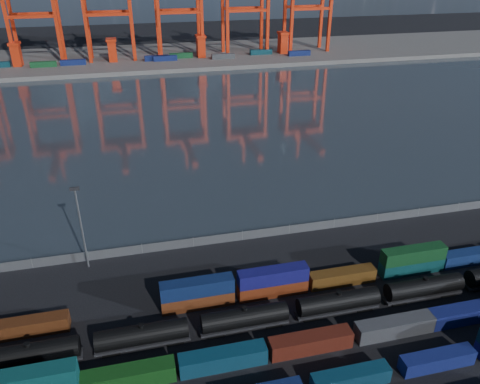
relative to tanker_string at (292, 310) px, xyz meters
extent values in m
plane|color=black|center=(-2.08, -3.60, -2.15)|extent=(700.00, 700.00, 0.00)
plane|color=#29333B|center=(-2.08, 101.40, -2.14)|extent=(700.00, 700.00, 0.00)
cube|color=#514F4C|center=(-2.08, 206.40, -1.15)|extent=(700.00, 70.00, 2.00)
cube|color=#0E344A|center=(3.64, -13.49, -0.96)|extent=(10.99, 2.24, 2.38)
cube|color=navy|center=(16.84, -13.49, -0.96)|extent=(10.99, 2.24, 2.38)
cube|color=#0D4746|center=(-37.89, -6.36, 1.91)|extent=(12.49, 2.54, 2.71)
cube|color=#124313|center=(-25.42, -6.36, -0.80)|extent=(12.49, 2.54, 2.71)
cube|color=#0E364C|center=(-12.46, -6.36, -0.80)|extent=(12.49, 2.54, 2.71)
cube|color=#521A10|center=(0.65, -6.36, -0.80)|extent=(12.49, 2.54, 2.71)
cube|color=#3E3F43|center=(14.27, -6.36, -0.80)|extent=(12.49, 2.54, 2.71)
cube|color=navy|center=(26.72, -6.36, -0.80)|extent=(12.49, 2.54, 2.71)
cube|color=#502610|center=(-40.12, 6.91, -0.85)|extent=(12.01, 2.44, 2.60)
cube|color=#642D14|center=(-13.94, 6.91, -0.85)|extent=(12.01, 2.44, 2.60)
cube|color=#0F204D|center=(-13.94, 6.91, 1.75)|extent=(12.01, 2.44, 2.60)
cube|color=maroon|center=(-1.08, 6.91, -0.85)|extent=(12.01, 2.44, 2.60)
cube|color=navy|center=(-1.08, 6.91, 1.75)|extent=(12.01, 2.44, 2.60)
cube|color=#5A3712|center=(11.68, 6.91, -0.85)|extent=(12.01, 2.44, 2.60)
cube|color=#0C3D40|center=(25.30, 6.91, -0.85)|extent=(12.01, 2.44, 2.60)
cube|color=#11421C|center=(25.30, 6.91, 1.75)|extent=(12.01, 2.44, 2.60)
cube|color=navy|center=(37.64, 6.91, -0.85)|extent=(12.01, 2.44, 2.60)
cylinder|color=black|center=(-38.75, 0.00, 0.23)|extent=(13.43, 2.99, 2.99)
cylinder|color=black|center=(-38.75, 0.00, 1.88)|extent=(0.83, 0.83, 0.52)
cube|color=black|center=(-38.75, 0.00, -1.43)|extent=(13.94, 2.07, 0.41)
cube|color=black|center=(-34.10, 0.00, -1.84)|extent=(2.58, 1.86, 0.62)
cylinder|color=black|center=(-23.25, 0.00, 0.23)|extent=(13.43, 2.99, 2.99)
cylinder|color=black|center=(-23.25, 0.00, 1.88)|extent=(0.83, 0.83, 0.52)
cube|color=black|center=(-23.25, 0.00, -1.43)|extent=(13.94, 2.07, 0.41)
cube|color=black|center=(-27.90, 0.00, -1.84)|extent=(2.58, 1.86, 0.62)
cube|color=black|center=(-18.60, 0.00, -1.84)|extent=(2.58, 1.86, 0.62)
cylinder|color=black|center=(-7.75, 0.00, 0.23)|extent=(13.43, 2.99, 2.99)
cylinder|color=black|center=(-7.75, 0.00, 1.88)|extent=(0.83, 0.83, 0.52)
cube|color=black|center=(-7.75, 0.00, -1.43)|extent=(13.94, 2.07, 0.41)
cube|color=black|center=(-12.40, 0.00, -1.84)|extent=(2.58, 1.86, 0.62)
cube|color=black|center=(-3.10, 0.00, -1.84)|extent=(2.58, 1.86, 0.62)
cylinder|color=black|center=(7.75, 0.00, 0.23)|extent=(13.43, 2.99, 2.99)
cylinder|color=black|center=(7.75, 0.00, 1.88)|extent=(0.83, 0.83, 0.52)
cube|color=black|center=(7.75, 0.00, -1.43)|extent=(13.94, 2.07, 0.41)
cube|color=black|center=(3.10, 0.00, -1.84)|extent=(2.58, 1.86, 0.62)
cube|color=black|center=(12.40, 0.00, -1.84)|extent=(2.58, 1.86, 0.62)
cylinder|color=black|center=(23.25, 0.00, 0.23)|extent=(13.43, 2.99, 2.99)
cylinder|color=black|center=(23.25, 0.00, 1.88)|extent=(0.83, 0.83, 0.52)
cube|color=black|center=(23.25, 0.00, -1.43)|extent=(13.94, 2.07, 0.41)
cube|color=black|center=(18.60, 0.00, -1.84)|extent=(2.58, 1.86, 0.62)
cube|color=black|center=(27.90, 0.00, -1.84)|extent=(2.58, 1.86, 0.62)
cube|color=black|center=(34.10, 0.00, -1.84)|extent=(2.58, 1.86, 0.62)
cube|color=#595B5E|center=(-2.08, 24.40, -1.15)|extent=(160.00, 0.06, 2.00)
cylinder|color=slate|center=(-42.08, 24.40, -1.05)|extent=(0.12, 0.12, 2.20)
cylinder|color=slate|center=(-32.08, 24.40, -1.05)|extent=(0.12, 0.12, 2.20)
cylinder|color=slate|center=(-22.08, 24.40, -1.05)|extent=(0.12, 0.12, 2.20)
cylinder|color=slate|center=(-12.08, 24.40, -1.05)|extent=(0.12, 0.12, 2.20)
cylinder|color=slate|center=(-2.08, 24.40, -1.05)|extent=(0.12, 0.12, 2.20)
cylinder|color=slate|center=(7.92, 24.40, -1.05)|extent=(0.12, 0.12, 2.20)
cylinder|color=slate|center=(17.92, 24.40, -1.05)|extent=(0.12, 0.12, 2.20)
cylinder|color=slate|center=(27.92, 24.40, -1.05)|extent=(0.12, 0.12, 2.20)
cylinder|color=slate|center=(37.92, 24.40, -1.05)|extent=(0.12, 0.12, 2.20)
cylinder|color=slate|center=(47.92, 24.40, -1.05)|extent=(0.12, 0.12, 2.20)
cylinder|color=slate|center=(-32.08, 22.40, 5.85)|extent=(0.36, 0.36, 16.00)
cube|color=black|center=(-32.08, 22.40, 14.15)|extent=(1.60, 0.40, 0.60)
cube|color=red|center=(-72.93, 195.48, 20.05)|extent=(1.58, 1.58, 44.39)
cube|color=red|center=(-72.93, 207.32, 20.05)|extent=(1.58, 1.58, 44.39)
cube|color=red|center=(-51.23, 195.48, 20.05)|extent=(1.58, 1.58, 44.39)
cube|color=red|center=(-51.23, 207.32, 20.05)|extent=(1.58, 1.58, 44.39)
cube|color=red|center=(-62.08, 195.48, 22.27)|extent=(21.70, 1.38, 1.38)
cube|color=red|center=(-62.08, 207.32, 22.27)|extent=(21.70, 1.38, 1.38)
cube|color=red|center=(-37.93, 195.48, 20.05)|extent=(1.58, 1.58, 44.39)
cube|color=red|center=(-37.93, 207.32, 20.05)|extent=(1.58, 1.58, 44.39)
cube|color=red|center=(-16.23, 195.48, 20.05)|extent=(1.58, 1.58, 44.39)
cube|color=red|center=(-16.23, 207.32, 20.05)|extent=(1.58, 1.58, 44.39)
cube|color=red|center=(-27.08, 195.48, 22.27)|extent=(21.70, 1.38, 1.38)
cube|color=red|center=(-27.08, 207.32, 22.27)|extent=(21.70, 1.38, 1.38)
cube|color=red|center=(-2.93, 195.48, 20.05)|extent=(1.58, 1.58, 44.39)
cube|color=red|center=(-2.93, 207.32, 20.05)|extent=(1.58, 1.58, 44.39)
cube|color=red|center=(18.77, 195.48, 20.05)|extent=(1.58, 1.58, 44.39)
cube|color=red|center=(18.77, 207.32, 20.05)|extent=(1.58, 1.58, 44.39)
cube|color=red|center=(7.92, 195.48, 22.27)|extent=(21.70, 1.38, 1.38)
cube|color=red|center=(7.92, 207.32, 22.27)|extent=(21.70, 1.38, 1.38)
cube|color=red|center=(32.07, 195.48, 20.05)|extent=(1.58, 1.58, 44.39)
cube|color=red|center=(32.07, 207.32, 20.05)|extent=(1.58, 1.58, 44.39)
cube|color=red|center=(53.77, 195.48, 20.05)|extent=(1.58, 1.58, 44.39)
cube|color=red|center=(53.77, 207.32, 20.05)|extent=(1.58, 1.58, 44.39)
cube|color=red|center=(42.92, 195.48, 22.27)|extent=(21.70, 1.38, 1.38)
cube|color=red|center=(42.92, 207.32, 22.27)|extent=(21.70, 1.38, 1.38)
cube|color=red|center=(67.07, 195.48, 20.05)|extent=(1.58, 1.58, 44.39)
cube|color=red|center=(67.07, 207.32, 20.05)|extent=(1.58, 1.58, 44.39)
cube|color=red|center=(88.77, 195.48, 20.05)|extent=(1.58, 1.58, 44.39)
cube|color=red|center=(88.77, 207.32, 20.05)|extent=(1.58, 1.58, 44.39)
cube|color=red|center=(77.92, 195.48, 22.27)|extent=(21.70, 1.38, 1.38)
cube|color=red|center=(77.92, 207.32, 22.27)|extent=(21.70, 1.38, 1.38)
cube|color=navy|center=(-1.42, 191.08, 1.15)|extent=(12.00, 2.44, 2.60)
cube|color=navy|center=(69.26, 187.33, 1.15)|extent=(12.00, 2.44, 2.60)
cube|color=navy|center=(-5.72, 192.48, 1.15)|extent=(12.00, 2.44, 2.60)
cube|color=#3F4244|center=(28.30, 189.10, 1.15)|extent=(12.00, 2.44, 2.60)
cube|color=#144C23|center=(-59.83, 190.60, 1.15)|extent=(12.00, 2.44, 2.60)
cube|color=navy|center=(-46.24, 191.93, 1.15)|extent=(12.00, 2.44, 2.60)
cube|color=#144C23|center=(7.26, 195.88, 1.15)|extent=(12.00, 2.44, 2.60)
cube|color=#0C3842|center=(50.33, 195.23, 1.15)|extent=(12.00, 2.44, 2.60)
cube|color=red|center=(-72.08, 196.40, 4.85)|extent=(4.00, 6.00, 10.00)
cube|color=red|center=(-72.08, 196.40, 10.35)|extent=(5.00, 7.00, 1.20)
cube|color=red|center=(-27.08, 196.40, 4.85)|extent=(4.00, 6.00, 10.00)
cube|color=red|center=(-27.08, 196.40, 10.35)|extent=(5.00, 7.00, 1.20)
cube|color=red|center=(17.92, 196.40, 4.85)|extent=(4.00, 6.00, 10.00)
cube|color=red|center=(17.92, 196.40, 10.35)|extent=(5.00, 7.00, 1.20)
cube|color=red|center=(62.92, 196.40, 4.85)|extent=(4.00, 6.00, 10.00)
cube|color=red|center=(62.92, 196.40, 10.35)|extent=(5.00, 7.00, 1.20)
camera|label=1|loc=(-21.28, -53.04, 50.40)|focal=35.00mm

